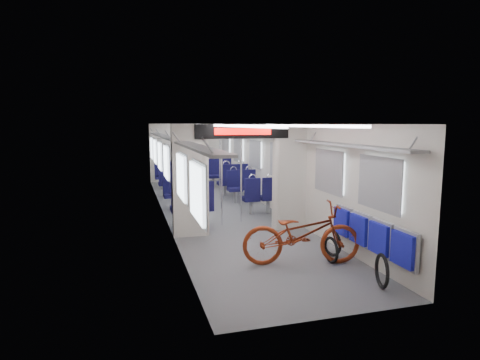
{
  "coord_description": "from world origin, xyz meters",
  "views": [
    {
      "loc": [
        -2.3,
        -10.05,
        2.31
      ],
      "look_at": [
        0.0,
        -1.88,
        1.11
      ],
      "focal_mm": 30.0,
      "sensor_mm": 36.0,
      "label": 1
    }
  ],
  "objects_px": {
    "seat_bay_far_right": "(226,175)",
    "stanchion_near_right": "(241,174)",
    "bike_hoop_a": "(382,272)",
    "bicycle": "(302,234)",
    "stanchion_far_right": "(220,162)",
    "seat_bay_near_left": "(186,194)",
    "seat_bay_far_left": "(170,176)",
    "bike_hoop_b": "(331,251)",
    "stanchion_far_left": "(198,163)",
    "seat_bay_near_right": "(250,189)",
    "flip_bench": "(370,234)",
    "stanchion_near_left": "(222,175)",
    "bike_hoop_c": "(332,244)"
  },
  "relations": [
    {
      "from": "flip_bench",
      "to": "stanchion_near_right",
      "type": "bearing_deg",
      "value": 107.31
    },
    {
      "from": "seat_bay_near_right",
      "to": "stanchion_far_right",
      "type": "height_order",
      "value": "stanchion_far_right"
    },
    {
      "from": "seat_bay_near_right",
      "to": "seat_bay_near_left",
      "type": "bearing_deg",
      "value": -161.27
    },
    {
      "from": "bicycle",
      "to": "seat_bay_far_left",
      "type": "bearing_deg",
      "value": 21.34
    },
    {
      "from": "bike_hoop_a",
      "to": "seat_bay_far_left",
      "type": "bearing_deg",
      "value": 102.81
    },
    {
      "from": "bike_hoop_c",
      "to": "seat_bay_near_left",
      "type": "xyz_separation_m",
      "value": [
        -2.03,
        3.67,
        0.35
      ]
    },
    {
      "from": "bicycle",
      "to": "flip_bench",
      "type": "xyz_separation_m",
      "value": [
        0.94,
        -0.51,
        0.07
      ]
    },
    {
      "from": "bike_hoop_a",
      "to": "stanchion_far_right",
      "type": "height_order",
      "value": "stanchion_far_right"
    },
    {
      "from": "flip_bench",
      "to": "bike_hoop_b",
      "type": "height_order",
      "value": "flip_bench"
    },
    {
      "from": "seat_bay_far_right",
      "to": "seat_bay_near_left",
      "type": "bearing_deg",
      "value": -117.99
    },
    {
      "from": "seat_bay_near_left",
      "to": "stanchion_far_right",
      "type": "relative_size",
      "value": 0.98
    },
    {
      "from": "flip_bench",
      "to": "bike_hoop_a",
      "type": "relative_size",
      "value": 4.3
    },
    {
      "from": "stanchion_near_right",
      "to": "stanchion_far_right",
      "type": "relative_size",
      "value": 1.0
    },
    {
      "from": "bike_hoop_c",
      "to": "seat_bay_near_left",
      "type": "height_order",
      "value": "seat_bay_near_left"
    },
    {
      "from": "bike_hoop_a",
      "to": "stanchion_far_right",
      "type": "distance_m",
      "value": 7.32
    },
    {
      "from": "bike_hoop_c",
      "to": "stanchion_near_right",
      "type": "height_order",
      "value": "stanchion_near_right"
    },
    {
      "from": "seat_bay_far_right",
      "to": "stanchion_near_right",
      "type": "distance_m",
      "value": 4.46
    },
    {
      "from": "flip_bench",
      "to": "bike_hoop_a",
      "type": "bearing_deg",
      "value": -109.94
    },
    {
      "from": "seat_bay_near_right",
      "to": "seat_bay_far_left",
      "type": "bearing_deg",
      "value": 120.21
    },
    {
      "from": "seat_bay_near_right",
      "to": "stanchion_near_left",
      "type": "bearing_deg",
      "value": -125.55
    },
    {
      "from": "flip_bench",
      "to": "stanchion_far_right",
      "type": "height_order",
      "value": "stanchion_far_right"
    },
    {
      "from": "stanchion_near_right",
      "to": "seat_bay_near_right",
      "type": "bearing_deg",
      "value": 65.02
    },
    {
      "from": "seat_bay_far_left",
      "to": "seat_bay_near_left",
      "type": "bearing_deg",
      "value": -90.0
    },
    {
      "from": "bike_hoop_b",
      "to": "bike_hoop_c",
      "type": "bearing_deg",
      "value": 59.61
    },
    {
      "from": "bicycle",
      "to": "stanchion_near_right",
      "type": "distance_m",
      "value": 3.12
    },
    {
      "from": "bike_hoop_b",
      "to": "stanchion_far_right",
      "type": "distance_m",
      "value": 6.21
    },
    {
      "from": "bike_hoop_c",
      "to": "stanchion_near_left",
      "type": "bearing_deg",
      "value": 117.49
    },
    {
      "from": "stanchion_near_right",
      "to": "stanchion_far_left",
      "type": "height_order",
      "value": "same"
    },
    {
      "from": "flip_bench",
      "to": "bike_hoop_a",
      "type": "distance_m",
      "value": 0.83
    },
    {
      "from": "bike_hoop_b",
      "to": "bike_hoop_c",
      "type": "distance_m",
      "value": 0.37
    },
    {
      "from": "bicycle",
      "to": "bike_hoop_b",
      "type": "bearing_deg",
      "value": -89.13
    },
    {
      "from": "bicycle",
      "to": "stanchion_far_right",
      "type": "height_order",
      "value": "stanchion_far_right"
    },
    {
      "from": "seat_bay_near_right",
      "to": "stanchion_far_right",
      "type": "relative_size",
      "value": 0.84
    },
    {
      "from": "bike_hoop_c",
      "to": "stanchion_far_right",
      "type": "distance_m",
      "value": 5.91
    },
    {
      "from": "bike_hoop_c",
      "to": "bicycle",
      "type": "bearing_deg",
      "value": -161.73
    },
    {
      "from": "stanchion_near_left",
      "to": "bicycle",
      "type": "bearing_deg",
      "value": -76.58
    },
    {
      "from": "flip_bench",
      "to": "seat_bay_far_left",
      "type": "relative_size",
      "value": 1.1
    },
    {
      "from": "bicycle",
      "to": "seat_bay_near_left",
      "type": "xyz_separation_m",
      "value": [
        -1.34,
        3.89,
        0.05
      ]
    },
    {
      "from": "bike_hoop_a",
      "to": "seat_bay_far_right",
      "type": "distance_m",
      "value": 8.63
    },
    {
      "from": "seat_bay_far_left",
      "to": "stanchion_near_right",
      "type": "relative_size",
      "value": 0.84
    },
    {
      "from": "bicycle",
      "to": "bike_hoop_a",
      "type": "relative_size",
      "value": 3.92
    },
    {
      "from": "bike_hoop_a",
      "to": "stanchion_near_left",
      "type": "relative_size",
      "value": 0.22
    },
    {
      "from": "flip_bench",
      "to": "seat_bay_far_right",
      "type": "relative_size",
      "value": 0.96
    },
    {
      "from": "seat_bay_near_right",
      "to": "bike_hoop_a",
      "type": "bearing_deg",
      "value": -88.35
    },
    {
      "from": "bike_hoop_b",
      "to": "seat_bay_near_right",
      "type": "bearing_deg",
      "value": 89.64
    },
    {
      "from": "flip_bench",
      "to": "bike_hoop_b",
      "type": "bearing_deg",
      "value": 137.19
    },
    {
      "from": "stanchion_far_left",
      "to": "stanchion_far_right",
      "type": "height_order",
      "value": "same"
    },
    {
      "from": "bike_hoop_a",
      "to": "stanchion_far_right",
      "type": "xyz_separation_m",
      "value": [
        -0.68,
        7.23,
        0.93
      ]
    },
    {
      "from": "bike_hoop_a",
      "to": "seat_bay_near_right",
      "type": "distance_m",
      "value": 5.75
    },
    {
      "from": "bicycle",
      "to": "bike_hoop_c",
      "type": "relative_size",
      "value": 4.03
    }
  ]
}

